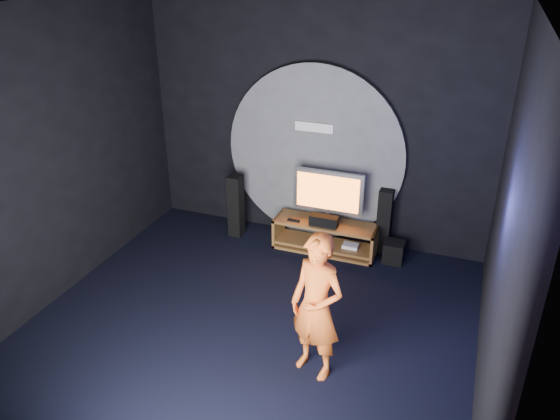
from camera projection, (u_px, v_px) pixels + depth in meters
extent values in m
plane|color=black|center=(248.00, 329.00, 6.32)|extent=(5.00, 5.00, 0.00)
cube|color=black|center=(317.00, 123.00, 7.65)|extent=(5.00, 0.04, 3.50)
cube|color=black|center=(83.00, 341.00, 3.45)|extent=(5.00, 0.04, 3.50)
cube|color=black|center=(48.00, 160.00, 6.34)|extent=(0.04, 5.00, 3.50)
cube|color=black|center=(506.00, 231.00, 4.76)|extent=(0.04, 5.00, 3.50)
cube|color=black|center=(238.00, 8.00, 4.78)|extent=(5.00, 5.00, 0.01)
cylinder|color=#515156|center=(314.00, 154.00, 7.80)|extent=(2.60, 0.08, 2.60)
cube|color=white|center=(314.00, 127.00, 7.57)|extent=(0.55, 0.03, 0.13)
cube|color=olive|center=(326.00, 224.00, 7.75)|extent=(1.48, 0.45, 0.04)
cube|color=olive|center=(325.00, 244.00, 7.90)|extent=(1.43, 0.42, 0.04)
cube|color=olive|center=(278.00, 228.00, 8.07)|extent=(0.04, 0.45, 0.45)
cube|color=olive|center=(374.00, 245.00, 7.62)|extent=(0.04, 0.45, 0.45)
cube|color=olive|center=(325.00, 234.00, 7.83)|extent=(0.03, 0.40, 0.29)
cube|color=olive|center=(325.00, 249.00, 7.93)|extent=(1.48, 0.45, 0.04)
cube|color=white|center=(351.00, 246.00, 7.76)|extent=(0.22, 0.16, 0.05)
cube|color=#A1A1A8|center=(327.00, 219.00, 7.80)|extent=(0.36, 0.22, 0.04)
cylinder|color=#A1A1A8|center=(327.00, 215.00, 7.77)|extent=(0.07, 0.07, 0.10)
cube|color=#A1A1A8|center=(328.00, 192.00, 7.61)|extent=(1.00, 0.06, 0.62)
cube|color=orange|center=(328.00, 193.00, 7.58)|extent=(0.89, 0.01, 0.51)
cube|color=black|center=(324.00, 221.00, 7.63)|extent=(0.40, 0.15, 0.15)
cube|color=black|center=(294.00, 220.00, 7.78)|extent=(0.18, 0.05, 0.02)
cube|color=black|center=(236.00, 206.00, 8.17)|extent=(0.19, 0.21, 0.96)
cube|color=black|center=(384.00, 221.00, 7.73)|extent=(0.19, 0.21, 0.96)
cube|color=black|center=(394.00, 252.00, 7.59)|extent=(0.27, 0.27, 0.30)
imported|color=orange|center=(317.00, 307.00, 5.36)|extent=(0.67, 0.54, 1.59)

